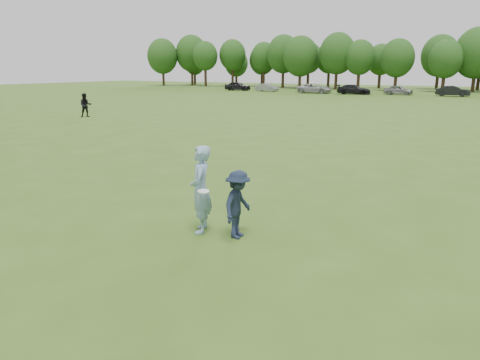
{
  "coord_description": "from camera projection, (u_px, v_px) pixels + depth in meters",
  "views": [
    {
      "loc": [
        4.39,
        -8.0,
        3.81
      ],
      "look_at": [
        -0.68,
        1.08,
        1.1
      ],
      "focal_mm": 32.0,
      "sensor_mm": 36.0,
      "label": 1
    }
  ],
  "objects": [
    {
      "name": "disc_in_play",
      "position": [
        203.0,
        191.0,
        9.68
      ],
      "size": [
        0.31,
        0.31,
        0.06
      ],
      "color": "white",
      "rests_on": "ground"
    },
    {
      "name": "thrower",
      "position": [
        201.0,
        189.0,
        10.1
      ],
      "size": [
        0.8,
        0.91,
        2.09
      ],
      "primitive_type": "imported",
      "rotation": [
        0.0,
        0.0,
        -1.09
      ],
      "color": "#7FA2C5",
      "rests_on": "ground"
    },
    {
      "name": "car_d",
      "position": [
        354.0,
        89.0,
        65.22
      ],
      "size": [
        5.25,
        2.68,
        1.46
      ],
      "primitive_type": "imported",
      "rotation": [
        0.0,
        0.0,
        1.7
      ],
      "color": "black",
      "rests_on": "ground"
    },
    {
      "name": "ground",
      "position": [
        243.0,
        240.0,
        9.79
      ],
      "size": [
        200.0,
        200.0,
        0.0
      ],
      "primitive_type": "plane",
      "color": "#385517",
      "rests_on": "ground"
    },
    {
      "name": "treeline",
      "position": [
        477.0,
        54.0,
        71.86
      ],
      "size": [
        130.35,
        18.39,
        11.74
      ],
      "color": "#332114",
      "rests_on": "ground"
    },
    {
      "name": "defender",
      "position": [
        238.0,
        204.0,
        9.79
      ],
      "size": [
        0.65,
        1.06,
        1.6
      ],
      "primitive_type": "imported",
      "rotation": [
        0.0,
        0.0,
        1.62
      ],
      "color": "#192337",
      "rests_on": "ground"
    },
    {
      "name": "car_b",
      "position": [
        267.0,
        88.0,
        73.47
      ],
      "size": [
        4.06,
        1.61,
        1.31
      ],
      "primitive_type": "imported",
      "rotation": [
        0.0,
        0.0,
        1.51
      ],
      "color": "slate",
      "rests_on": "ground"
    },
    {
      "name": "player_far_a",
      "position": [
        86.0,
        105.0,
        34.5
      ],
      "size": [
        1.14,
        1.17,
        1.9
      ],
      "primitive_type": "imported",
      "rotation": [
        0.0,
        0.0,
        0.88
      ],
      "color": "black",
      "rests_on": "ground"
    },
    {
      "name": "car_a",
      "position": [
        238.0,
        86.0,
        76.58
      ],
      "size": [
        4.79,
        2.32,
        1.57
      ],
      "primitive_type": "imported",
      "rotation": [
        0.0,
        0.0,
        1.67
      ],
      "color": "black",
      "rests_on": "ground"
    },
    {
      "name": "car_c",
      "position": [
        315.0,
        88.0,
        68.12
      ],
      "size": [
        5.59,
        2.85,
        1.51
      ],
      "primitive_type": "imported",
      "rotation": [
        0.0,
        0.0,
        1.64
      ],
      "color": "#A8A7AC",
      "rests_on": "ground"
    },
    {
      "name": "car_e",
      "position": [
        398.0,
        90.0,
        63.9
      ],
      "size": [
        4.2,
        1.79,
        1.42
      ],
      "primitive_type": "imported",
      "rotation": [
        0.0,
        0.0,
        1.54
      ],
      "color": "gray",
      "rests_on": "ground"
    },
    {
      "name": "car_f",
      "position": [
        453.0,
        91.0,
        60.24
      ],
      "size": [
        4.52,
        1.72,
        1.47
      ],
      "primitive_type": "imported",
      "rotation": [
        0.0,
        0.0,
        1.53
      ],
      "color": "black",
      "rests_on": "ground"
    }
  ]
}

